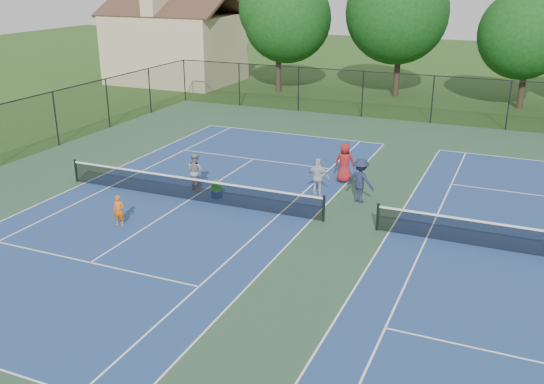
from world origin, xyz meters
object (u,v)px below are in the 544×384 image
at_px(child_player, 119,210).
at_px(instructor, 196,171).
at_px(tree_back_a, 279,13).
at_px(tree_back_b, 402,7).
at_px(tree_back_c, 530,28).
at_px(bystander_a, 318,178).
at_px(clapboard_house, 176,45).
at_px(bystander_b, 360,181).
at_px(bystander_c, 345,163).
at_px(ball_hopper, 216,186).
at_px(ball_crate, 217,194).

bearing_deg(child_player, instructor, 65.46).
distance_m(tree_back_a, tree_back_b, 9.24).
bearing_deg(tree_back_c, child_player, -114.69).
bearing_deg(tree_back_b, bystander_a, -85.54).
height_order(clapboard_house, instructor, clapboard_house).
height_order(tree_back_b, bystander_b, tree_back_b).
xyz_separation_m(child_player, instructor, (0.69, 4.60, 0.25)).
xyz_separation_m(clapboard_house, bystander_c, (21.31, -20.17, -2.17)).
distance_m(child_player, ball_hopper, 4.51).
height_order(tree_back_b, child_player, tree_back_b).
relative_size(instructor, bystander_c, 0.92).
bearing_deg(tree_back_c, instructor, -117.46).
relative_size(tree_back_c, bystander_b, 4.45).
height_order(bystander_b, ball_crate, bystander_b).
relative_size(tree_back_a, ball_hopper, 21.57).
height_order(clapboard_house, child_player, clapboard_house).
xyz_separation_m(tree_back_b, ball_crate, (-2.06, -25.32, -6.44)).
bearing_deg(ball_hopper, instructor, 157.34).
height_order(tree_back_c, ball_crate, tree_back_c).
bearing_deg(tree_back_b, ball_crate, -94.66).
bearing_deg(bystander_c, bystander_a, 68.26).
xyz_separation_m(tree_back_a, ball_hopper, (6.94, -23.32, -5.52)).
xyz_separation_m(bystander_b, bystander_c, (-1.34, 2.21, -0.02)).
bearing_deg(tree_back_a, instructor, -76.09).
distance_m(tree_back_a, child_player, 28.35).
height_order(instructor, bystander_a, bystander_a).
bearing_deg(tree_back_c, ball_crate, -114.46).
xyz_separation_m(bystander_a, ball_crate, (-3.89, -1.86, -0.70)).
bearing_deg(clapboard_house, ball_crate, -55.15).
relative_size(tree_back_a, bystander_a, 5.38).
bearing_deg(tree_back_c, bystander_b, -103.45).
height_order(tree_back_c, bystander_b, tree_back_c).
height_order(tree_back_b, bystander_a, tree_back_b).
xyz_separation_m(child_player, ball_crate, (1.98, 4.05, -0.44)).
height_order(tree_back_b, clapboard_house, tree_back_b).
relative_size(tree_back_c, bystander_a, 4.94).
bearing_deg(tree_back_a, tree_back_c, 3.18).
distance_m(bystander_c, ball_crate, 6.07).
bearing_deg(tree_back_b, child_player, -97.84).
bearing_deg(instructor, clapboard_house, -31.94).
distance_m(tree_back_a, bystander_a, 24.59).
xyz_separation_m(bystander_a, bystander_c, (0.47, 2.29, 0.07)).
xyz_separation_m(child_player, bystander_c, (6.35, 8.21, 0.33)).
bearing_deg(ball_crate, instructor, 157.34).
relative_size(tree_back_b, tree_back_c, 1.19).
bearing_deg(instructor, bystander_b, -143.99).
distance_m(child_player, instructor, 4.65).
distance_m(tree_back_c, bystander_b, 23.46).
bearing_deg(bystander_b, clapboard_house, -29.04).
distance_m(tree_back_b, bystander_b, 24.33).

